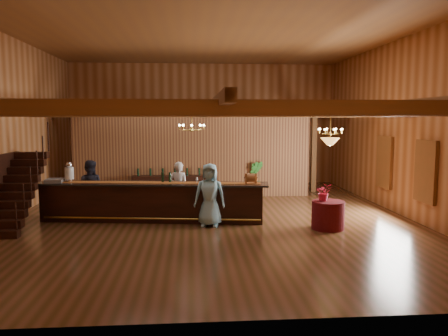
{
  "coord_description": "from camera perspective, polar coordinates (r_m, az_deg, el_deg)",
  "views": [
    {
      "loc": [
        -0.57,
        -13.18,
        3.0
      ],
      "look_at": [
        0.47,
        0.6,
        1.45
      ],
      "focal_mm": 35.0,
      "sensor_mm": 36.0,
      "label": 1
    }
  ],
  "objects": [
    {
      "name": "staff_second",
      "position": [
        14.11,
        -17.11,
        -2.55
      ],
      "size": [
        0.9,
        0.73,
        1.74
      ],
      "primitive_type": "imported",
      "rotation": [
        0.0,
        0.0,
        3.05
      ],
      "color": "black",
      "rests_on": "floor"
    },
    {
      "name": "bar_bottle_0",
      "position": [
        13.03,
        -8.02,
        -1.2
      ],
      "size": [
        0.07,
        0.07,
        0.3
      ],
      "primitive_type": "cylinder",
      "color": "black",
      "rests_on": "tasting_bar"
    },
    {
      "name": "tasting_bar",
      "position": [
        13.08,
        -9.4,
        -4.34
      ],
      "size": [
        6.88,
        1.76,
        1.15
      ],
      "rotation": [
        0.0,
        0.0,
        -0.13
      ],
      "color": "black",
      "rests_on": "floor"
    },
    {
      "name": "bar_bottle_1",
      "position": [
        12.99,
        -7.08,
        -1.21
      ],
      "size": [
        0.07,
        0.07,
        0.3
      ],
      "primitive_type": "cylinder",
      "color": "black",
      "rests_on": "tasting_bar"
    },
    {
      "name": "bartender",
      "position": [
        13.75,
        -5.92,
        -2.65
      ],
      "size": [
        0.69,
        0.53,
        1.68
      ],
      "primitive_type": "imported",
      "rotation": [
        0.0,
        0.0,
        2.91
      ],
      "color": "silver",
      "rests_on": "floor"
    },
    {
      "name": "wall_left",
      "position": [
        14.26,
        -26.82,
        4.73
      ],
      "size": [
        0.1,
        14.0,
        5.5
      ],
      "primitive_type": "cube",
      "color": "#B17345",
      "rests_on": "floor"
    },
    {
      "name": "staircase",
      "position": [
        13.51,
        -25.48,
        -2.73
      ],
      "size": [
        1.0,
        2.8,
        2.0
      ],
      "color": "black",
      "rests_on": "floor"
    },
    {
      "name": "pendant_lamp",
      "position": [
        12.08,
        13.68,
        3.4
      ],
      "size": [
        0.52,
        0.52,
        0.9
      ],
      "color": "gold",
      "rests_on": "beam_grid"
    },
    {
      "name": "partition_wall",
      "position": [
        16.74,
        -4.08,
        1.43
      ],
      "size": [
        9.0,
        0.18,
        3.1
      ],
      "primitive_type": "cube",
      "color": "brown",
      "rests_on": "floor"
    },
    {
      "name": "floor",
      "position": [
        13.53,
        -1.82,
        -6.4
      ],
      "size": [
        14.0,
        14.0,
        0.0
      ],
      "primitive_type": "plane",
      "color": "brown",
      "rests_on": "ground"
    },
    {
      "name": "window_right_back",
      "position": [
        15.68,
        20.26,
        0.71
      ],
      "size": [
        0.12,
        1.05,
        1.75
      ],
      "primitive_type": "cube",
      "color": "white",
      "rests_on": "wall_right"
    },
    {
      "name": "table_vase",
      "position": [
        12.33,
        12.85,
        -3.5
      ],
      "size": [
        0.18,
        0.18,
        0.28
      ],
      "primitive_type": "imported",
      "rotation": [
        0.0,
        0.0,
        -0.4
      ],
      "color": "gold",
      "rests_on": "round_table"
    },
    {
      "name": "table_flowers",
      "position": [
        12.23,
        12.92,
        -3.1
      ],
      "size": [
        0.48,
        0.43,
        0.49
      ],
      "primitive_type": "imported",
      "rotation": [
        0.0,
        0.0,
        -0.13
      ],
      "color": "#DB2850",
      "rests_on": "round_table"
    },
    {
      "name": "support_posts",
      "position": [
        12.77,
        -1.75,
        0.12
      ],
      "size": [
        9.2,
        10.2,
        3.2
      ],
      "color": "brown",
      "rests_on": "floor"
    },
    {
      "name": "wall_front",
      "position": [
        6.21,
        0.96,
        4.11
      ],
      "size": [
        12.0,
        0.1,
        5.5
      ],
      "primitive_type": "cube",
      "color": "#B17345",
      "rests_on": "floor"
    },
    {
      "name": "beam_grid",
      "position": [
        13.7,
        -1.97,
        7.42
      ],
      "size": [
        11.9,
        13.9,
        0.39
      ],
      "color": "brown",
      "rests_on": "wall_left"
    },
    {
      "name": "ceiling",
      "position": [
        13.43,
        -1.91,
        17.14
      ],
      "size": [
        14.0,
        14.0,
        0.0
      ],
      "primitive_type": "plane",
      "rotation": [
        3.14,
        0.0,
        0.0
      ],
      "color": "brown",
      "rests_on": "wall_back"
    },
    {
      "name": "backroom_boxes",
      "position": [
        18.85,
        -3.46,
        -1.13
      ],
      "size": [
        4.1,
        0.6,
        1.1
      ],
      "color": "black",
      "rests_on": "floor"
    },
    {
      "name": "window_right_front",
      "position": [
        13.37,
        24.89,
        -0.41
      ],
      "size": [
        0.12,
        1.05,
        1.75
      ],
      "primitive_type": "cube",
      "color": "white",
      "rests_on": "wall_right"
    },
    {
      "name": "chandelier_left",
      "position": [
        13.8,
        -4.24,
        5.37
      ],
      "size": [
        0.8,
        0.8,
        0.6
      ],
      "color": "gold",
      "rests_on": "beam_grid"
    },
    {
      "name": "round_table",
      "position": [
        12.34,
        13.43,
        -5.99
      ],
      "size": [
        0.89,
        0.89,
        0.77
      ],
      "primitive_type": "cylinder",
      "color": "#4A090A",
      "rests_on": "floor"
    },
    {
      "name": "backbar_shelf",
      "position": [
        16.58,
        -6.4,
        -2.5
      ],
      "size": [
        3.15,
        0.55,
        0.88
      ],
      "primitive_type": "cube",
      "rotation": [
        0.0,
        0.0,
        0.02
      ],
      "color": "black",
      "rests_on": "floor"
    },
    {
      "name": "chandelier_right",
      "position": [
        14.63,
        13.72,
        4.74
      ],
      "size": [
        0.8,
        0.8,
        0.74
      ],
      "color": "gold",
      "rests_on": "beam_grid"
    },
    {
      "name": "floor_plant",
      "position": [
        17.01,
        4.01,
        -1.39
      ],
      "size": [
        0.87,
        0.75,
        1.39
      ],
      "primitive_type": "imported",
      "rotation": [
        0.0,
        0.0,
        -0.2
      ],
      "color": "#266A20",
      "rests_on": "floor"
    },
    {
      "name": "raffle_drum",
      "position": [
        12.59,
        3.51,
        -1.29
      ],
      "size": [
        0.34,
        0.24,
        0.3
      ],
      "color": "brown",
      "rests_on": "tasting_bar"
    },
    {
      "name": "guest",
      "position": [
        12.22,
        -1.88,
        -3.54
      ],
      "size": [
        0.96,
        0.71,
        1.78
      ],
      "primitive_type": "imported",
      "rotation": [
        0.0,
        0.0,
        -0.18
      ],
      "color": "#8BCBE6",
      "rests_on": "floor"
    },
    {
      "name": "wall_back",
      "position": [
        20.19,
        -2.74,
        5.7
      ],
      "size": [
        12.0,
        0.1,
        5.5
      ],
      "primitive_type": "cube",
      "color": "#B17345",
      "rests_on": "floor"
    },
    {
      "name": "wall_right",
      "position": [
        14.73,
        22.24,
        4.97
      ],
      "size": [
        0.1,
        14.0,
        5.5
      ],
      "primitive_type": "cube",
      "color": "#B17345",
      "rests_on": "floor"
    },
    {
      "name": "glass_rack_tray",
      "position": [
        13.86,
        -21.2,
        -1.54
      ],
      "size": [
        0.5,
        0.5,
        0.1
      ],
      "primitive_type": "cube",
      "color": "gray",
      "rests_on": "tasting_bar"
    },
    {
      "name": "beverage_dispenser",
      "position": [
        13.76,
        -19.55,
        -0.52
      ],
      "size": [
        0.26,
        0.26,
        0.6
      ],
      "color": "silver",
      "rests_on": "tasting_bar"
    }
  ]
}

